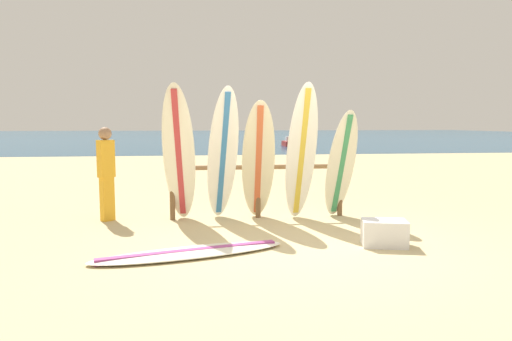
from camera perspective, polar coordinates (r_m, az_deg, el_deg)
ground_plane at (r=6.40m, az=5.84°, el=-9.39°), size 120.00×120.00×0.00m
ocean_water at (r=64.05m, az=-6.00°, el=4.41°), size 120.00×80.00×0.01m
surfboard_rack at (r=8.12m, az=0.27°, el=-1.08°), size 3.13×0.09×1.06m
surfboard_leaning_far_left at (r=7.72m, az=-9.61°, el=1.98°), size 0.63×1.00×2.33m
surfboard_leaning_left at (r=7.76m, az=-4.18°, el=1.92°), size 0.66×1.05×2.29m
surfboard_leaning_center_left at (r=7.82m, az=0.29°, el=1.16°), size 0.60×0.91×2.07m
surfboard_leaning_center at (r=7.81m, az=5.69°, el=2.18°), size 0.58×0.82×2.36m
surfboard_leaning_center_right at (r=8.15m, az=10.58°, el=0.72°), size 0.62×0.78×1.92m
surfboard_lying_on_sand at (r=6.01m, az=-8.22°, el=-10.09°), size 2.61×1.22×0.08m
beachgoer_standing at (r=8.25m, az=-18.21°, el=0.11°), size 0.31×0.29×1.62m
small_boat_offshore at (r=33.74m, az=4.29°, el=3.50°), size 1.00×2.03×0.71m
cooler_box at (r=6.59m, az=15.73°, el=-7.53°), size 0.68×0.53×0.36m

